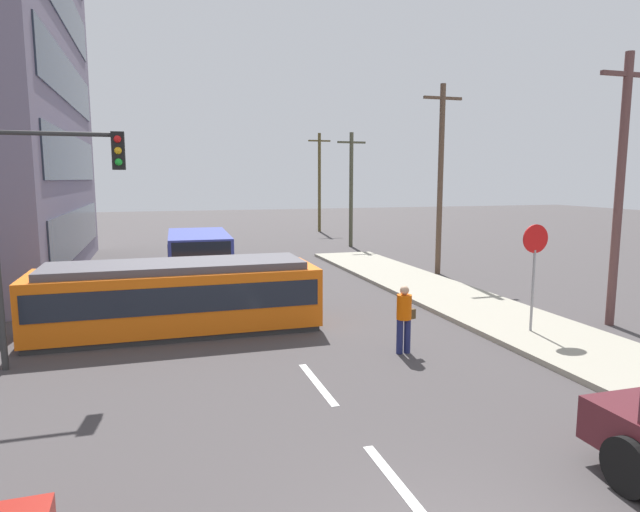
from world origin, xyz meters
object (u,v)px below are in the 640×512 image
(city_bus, at_px, (199,252))
(pedestrian_crossing, at_px, (404,315))
(utility_pole_mid, at_px, (440,177))
(traffic_light_mast, at_px, (46,200))
(utility_pole_near, at_px, (620,186))
(streetcar_tram, at_px, (177,295))
(stop_sign, at_px, (535,255))
(utility_pole_distant, at_px, (319,181))
(utility_pole_far, at_px, (351,187))

(city_bus, xyz_separation_m, pedestrian_crossing, (3.90, -12.29, -0.13))
(utility_pole_mid, bearing_deg, city_bus, 166.21)
(pedestrian_crossing, height_order, traffic_light_mast, traffic_light_mast)
(city_bus, distance_m, utility_pole_near, 16.14)
(streetcar_tram, distance_m, utility_pole_mid, 13.44)
(utility_pole_near, bearing_deg, stop_sign, -174.67)
(city_bus, bearing_deg, pedestrian_crossing, -72.39)
(utility_pole_distant, bearing_deg, streetcar_tram, -114.56)
(streetcar_tram, bearing_deg, traffic_light_mast, -142.53)
(utility_pole_mid, relative_size, utility_pole_distant, 1.06)
(city_bus, relative_size, pedestrian_crossing, 3.32)
(pedestrian_crossing, bearing_deg, utility_pole_far, 73.42)
(streetcar_tram, xyz_separation_m, pedestrian_crossing, (5.16, -3.64, -0.06))
(utility_pole_near, distance_m, utility_pole_mid, 9.16)
(utility_pole_far, height_order, utility_pole_distant, utility_pole_distant)
(city_bus, height_order, utility_pole_distant, utility_pole_distant)
(utility_pole_far, xyz_separation_m, utility_pole_distant, (0.96, 9.97, 0.38))
(utility_pole_distant, bearing_deg, stop_sign, -95.83)
(utility_pole_mid, height_order, utility_pole_distant, utility_pole_mid)
(streetcar_tram, distance_m, city_bus, 8.75)
(pedestrian_crossing, distance_m, stop_sign, 4.14)
(pedestrian_crossing, height_order, utility_pole_mid, utility_pole_mid)
(stop_sign, xyz_separation_m, utility_pole_far, (2.08, 19.86, 1.49))
(pedestrian_crossing, relative_size, utility_pole_near, 0.22)
(streetcar_tram, bearing_deg, utility_pole_near, -14.01)
(city_bus, distance_m, utility_pole_mid, 11.03)
(stop_sign, distance_m, utility_pole_near, 3.45)
(stop_sign, bearing_deg, utility_pole_distant, 84.17)
(pedestrian_crossing, xyz_separation_m, utility_pole_mid, (6.34, 9.78, 3.35))
(stop_sign, height_order, traffic_light_mast, traffic_light_mast)
(streetcar_tram, relative_size, stop_sign, 2.67)
(city_bus, xyz_separation_m, utility_pole_mid, (10.24, -2.51, 3.22))
(pedestrian_crossing, xyz_separation_m, stop_sign, (3.93, 0.36, 1.25))
(stop_sign, height_order, utility_pole_mid, utility_pole_mid)
(pedestrian_crossing, distance_m, traffic_light_mast, 8.54)
(city_bus, height_order, utility_pole_mid, utility_pole_mid)
(stop_sign, relative_size, utility_pole_mid, 0.35)
(utility_pole_distant, bearing_deg, pedestrian_crossing, -103.02)
(pedestrian_crossing, bearing_deg, utility_pole_near, 5.30)
(stop_sign, bearing_deg, traffic_light_mast, 174.45)
(city_bus, distance_m, stop_sign, 14.32)
(city_bus, distance_m, traffic_light_mast, 11.81)
(traffic_light_mast, bearing_deg, utility_pole_far, 53.30)
(utility_pole_mid, bearing_deg, traffic_light_mast, -149.90)
(utility_pole_near, height_order, utility_pole_far, utility_pole_near)
(streetcar_tram, xyz_separation_m, traffic_light_mast, (-2.77, -2.12, 2.74))
(pedestrian_crossing, bearing_deg, stop_sign, 5.27)
(city_bus, bearing_deg, utility_pole_mid, -13.79)
(utility_pole_distant, bearing_deg, utility_pole_far, -95.50)
(city_bus, bearing_deg, streetcar_tram, -98.23)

